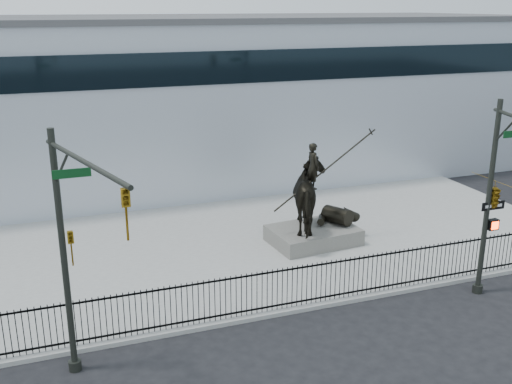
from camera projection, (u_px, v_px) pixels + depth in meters
name	position (u px, v px, depth m)	size (l,w,h in m)	color
ground	(303.00, 329.00, 19.16)	(120.00, 120.00, 0.00)	black
plaza	(235.00, 248.00, 25.41)	(30.00, 12.00, 0.15)	gray
building	(166.00, 100.00, 35.73)	(44.00, 14.00, 9.00)	silver
picket_fence	(288.00, 287.00, 20.01)	(22.10, 0.10, 1.50)	black
statue_plinth	(313.00, 235.00, 25.65)	(3.60, 2.48, 0.68)	#5E5C56
equestrian_statue	(316.00, 196.00, 25.16)	(4.61, 3.05, 3.91)	black
traffic_signal_left	(74.00, 248.00, 15.18)	(1.52, 4.84, 7.00)	#252823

